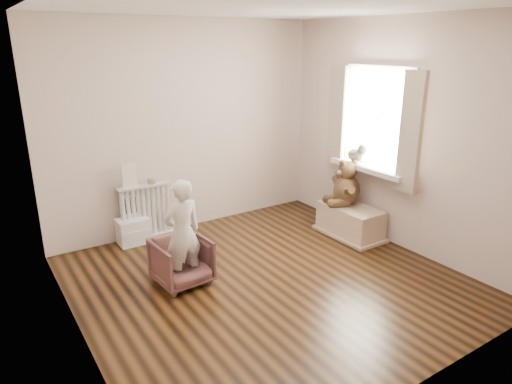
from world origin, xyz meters
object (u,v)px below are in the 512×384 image
armchair (182,261)px  plush_cat (356,154)px  teddy_bear (347,182)px  toy_bench (350,220)px  radiator (146,209)px  child (182,233)px  toy_vanity (132,222)px

armchair → plush_cat: (2.40, 0.06, 0.76)m
teddy_bear → plush_cat: 0.35m
toy_bench → radiator: bearing=149.2°
radiator → child: (-0.10, -1.29, 0.17)m
armchair → plush_cat: size_ratio=1.75×
radiator → toy_vanity: bearing=-171.2°
child → toy_bench: bearing=176.3°
toy_vanity → child: (0.09, -1.26, 0.28)m
toy_bench → toy_vanity: bearing=151.9°
armchair → toy_bench: bearing=-4.9°
child → plush_cat: bearing=179.0°
armchair → radiator: bearing=81.5°
toy_vanity → teddy_bear: bearing=-25.9°
child → plush_cat: 2.44m
plush_cat → teddy_bear: bearing=159.2°
toy_vanity → toy_bench: 2.66m
toy_bench → armchair: bearing=178.8°
armchair → toy_bench: armchair is taller
toy_bench → teddy_bear: 0.48m
armchair → plush_cat: bearing=-2.2°
toy_vanity → toy_bench: toy_vanity is taller
toy_bench → teddy_bear: teddy_bear is taller
radiator → toy_bench: size_ratio=0.86×
teddy_bear → armchair: bearing=-157.9°
armchair → toy_bench: (2.26, -0.05, -0.04)m
teddy_bear → toy_vanity: bearing=174.6°
toy_vanity → armchair: 1.21m
toy_bench → plush_cat: plush_cat is taller
radiator → plush_cat: size_ratio=2.34×
toy_vanity → plush_cat: plush_cat is taller
child → teddy_bear: size_ratio=1.91×
radiator → toy_vanity: size_ratio=1.22×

